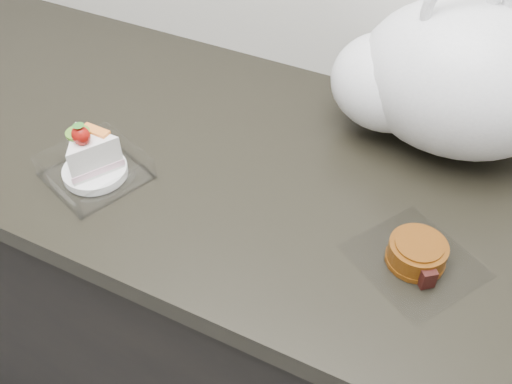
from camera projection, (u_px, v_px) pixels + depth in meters
counter at (255, 308)px, 1.31m from camera, size 2.04×0.64×0.90m
cake_tray at (93, 162)px, 0.94m from camera, size 0.19×0.19×0.12m
mooncake_wrap at (417, 255)px, 0.82m from camera, size 0.22×0.22×0.04m
plastic_bag at (447, 79)px, 0.95m from camera, size 0.45×0.38×0.32m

